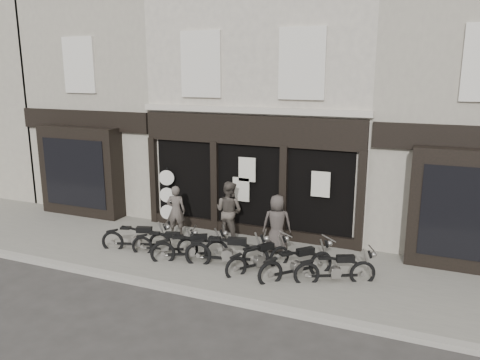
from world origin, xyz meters
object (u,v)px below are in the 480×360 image
at_px(motorcycle_5, 297,266).
at_px(motorcycle_0, 137,241).
at_px(man_right, 277,224).
at_px(advert_sign_post, 168,200).
at_px(man_centre, 229,211).
at_px(motorcycle_2, 191,250).
at_px(motorcycle_6, 336,272).
at_px(man_left, 176,211).
at_px(motorcycle_3, 228,254).
at_px(motorcycle_4, 259,260).
at_px(motorcycle_1, 166,245).

bearing_deg(motorcycle_5, motorcycle_0, 132.44).
relative_size(man_right, advert_sign_post, 0.81).
bearing_deg(motorcycle_0, man_centre, 21.79).
xyz_separation_m(motorcycle_2, motorcycle_6, (3.96, 0.18, -0.02)).
bearing_deg(man_left, motorcycle_6, 148.04).
height_order(motorcycle_3, man_right, man_right).
bearing_deg(man_centre, motorcycle_6, 165.84).
bearing_deg(motorcycle_0, man_left, 55.66).
bearing_deg(advert_sign_post, motorcycle_5, -44.73).
bearing_deg(motorcycle_5, man_centre, 98.89).
distance_m(motorcycle_0, man_right, 4.09).
bearing_deg(man_centre, motorcycle_0, 50.17).
relative_size(motorcycle_4, man_left, 1.07).
distance_m(motorcycle_5, man_left, 4.64).
bearing_deg(man_centre, motorcycle_4, 144.02).
distance_m(motorcycle_1, motorcycle_2, 0.89).
bearing_deg(motorcycle_4, motorcycle_0, 126.19).
bearing_deg(man_right, man_centre, -30.85).
distance_m(motorcycle_5, motorcycle_6, 0.97).
xyz_separation_m(man_left, man_centre, (1.70, 0.28, 0.12)).
distance_m(motorcycle_2, motorcycle_5, 3.00).
bearing_deg(man_centre, man_left, 19.86).
distance_m(man_left, man_right, 3.35).
height_order(motorcycle_6, man_centre, man_centre).
xyz_separation_m(motorcycle_0, advert_sign_post, (-0.32, 2.25, 0.62)).
xyz_separation_m(motorcycle_1, man_centre, (1.21, 1.72, 0.68)).
xyz_separation_m(motorcycle_2, motorcycle_3, (1.09, 0.07, 0.03)).
xyz_separation_m(motorcycle_4, motorcycle_6, (2.00, 0.05, 0.01)).
bearing_deg(motorcycle_6, motorcycle_0, 155.51).
distance_m(motorcycle_3, man_centre, 2.03).
height_order(motorcycle_1, motorcycle_3, motorcycle_3).
relative_size(motorcycle_1, motorcycle_2, 0.96).
relative_size(motorcycle_2, motorcycle_6, 1.03).
xyz_separation_m(motorcycle_0, motorcycle_4, (3.77, 0.04, -0.01)).
distance_m(motorcycle_6, man_left, 5.53).
relative_size(motorcycle_0, motorcycle_4, 1.15).
bearing_deg(motorcycle_1, motorcycle_3, -18.57).
bearing_deg(motorcycle_1, advert_sign_post, 102.88).
height_order(motorcycle_4, motorcycle_6, motorcycle_6).
bearing_deg(advert_sign_post, motorcycle_3, -56.10).
height_order(motorcycle_0, motorcycle_4, motorcycle_0).
xyz_separation_m(man_left, man_right, (3.35, -0.07, 0.03)).
height_order(man_left, man_centre, man_centre).
height_order(motorcycle_3, motorcycle_6, motorcycle_3).
xyz_separation_m(motorcycle_0, motorcycle_3, (2.90, -0.02, 0.04)).
height_order(motorcycle_4, man_centre, man_centre).
distance_m(motorcycle_3, man_left, 2.92).
distance_m(motorcycle_3, man_right, 1.77).
bearing_deg(motorcycle_5, motorcycle_1, 131.66).
xyz_separation_m(motorcycle_1, motorcycle_2, (0.88, -0.13, 0.04)).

